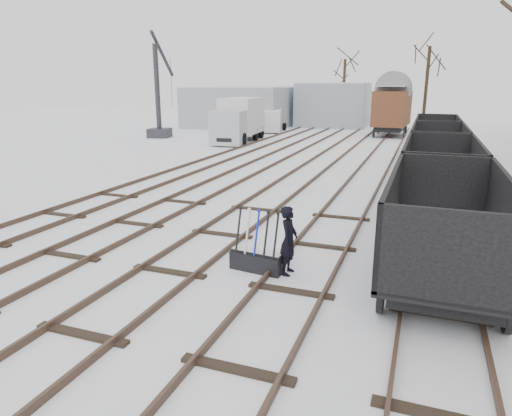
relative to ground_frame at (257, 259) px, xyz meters
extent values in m
plane|color=white|center=(-1.91, -0.85, -0.28)|extent=(120.00, 120.00, 0.00)
cube|color=black|center=(-8.62, 13.15, -0.21)|extent=(0.07, 52.00, 0.15)
cube|color=black|center=(-7.19, 13.15, -0.21)|extent=(0.07, 52.00, 0.15)
cube|color=black|center=(-7.91, 1.15, -0.26)|extent=(1.90, 0.20, 0.08)
cube|color=black|center=(-5.62, 13.15, -0.21)|extent=(0.07, 52.00, 0.15)
cube|color=black|center=(-4.19, 13.15, -0.21)|extent=(0.07, 52.00, 0.15)
cube|color=black|center=(-4.91, 1.15, -0.26)|extent=(1.90, 0.20, 0.08)
cube|color=black|center=(-2.62, 13.15, -0.21)|extent=(0.07, 52.00, 0.15)
cube|color=black|center=(-1.19, 13.15, -0.21)|extent=(0.07, 52.00, 0.15)
cube|color=black|center=(-1.91, 1.15, -0.26)|extent=(1.90, 0.20, 0.08)
cube|color=black|center=(0.38, 13.15, -0.21)|extent=(0.07, 52.00, 0.15)
cube|color=black|center=(1.81, 13.15, -0.21)|extent=(0.07, 52.00, 0.15)
cube|color=black|center=(1.09, 1.15, -0.26)|extent=(1.90, 0.20, 0.08)
cube|color=black|center=(3.38, 13.15, -0.21)|extent=(0.07, 52.00, 0.15)
cube|color=black|center=(4.81, 13.15, -0.21)|extent=(0.07, 52.00, 0.15)
cube|color=black|center=(4.09, 1.15, -0.26)|extent=(1.90, 0.20, 0.08)
cube|color=#949CA7|center=(-14.91, 35.15, 1.72)|extent=(10.00, 8.00, 4.00)
cube|color=silver|center=(-14.91, 35.15, 3.77)|extent=(9.80, 7.84, 0.10)
cube|color=#949CA7|center=(-5.91, 39.15, 1.92)|extent=(7.00, 6.00, 4.40)
cube|color=silver|center=(-5.91, 39.15, 4.17)|extent=(6.86, 5.88, 0.10)
cube|color=black|center=(0.00, 0.00, -0.06)|extent=(1.34, 0.59, 0.44)
cube|color=black|center=(0.00, 0.00, 0.18)|extent=(1.33, 0.47, 0.06)
cube|color=silver|center=(0.00, 0.00, 0.22)|extent=(1.27, 0.43, 0.03)
cylinder|color=black|center=(-0.50, 0.07, 0.67)|extent=(0.09, 0.32, 1.08)
cylinder|color=silver|center=(-0.25, 0.03, 0.67)|extent=(0.09, 0.32, 1.08)
cylinder|color=#0D23B5|center=(0.00, 0.00, 0.67)|extent=(0.09, 0.32, 1.08)
cylinder|color=black|center=(0.25, -0.03, 0.67)|extent=(0.09, 0.32, 1.08)
cylinder|color=black|center=(0.50, -0.07, 0.67)|extent=(0.09, 0.32, 1.08)
imported|color=black|center=(0.75, 0.10, 0.54)|extent=(0.40, 0.60, 1.65)
cube|color=black|center=(4.09, 0.84, 0.37)|extent=(1.93, 5.31, 0.40)
cube|color=black|center=(4.09, 0.84, 0.57)|extent=(2.41, 6.03, 0.12)
cube|color=black|center=(2.94, 0.84, 1.38)|extent=(0.10, 6.03, 1.61)
cube|color=black|center=(5.25, 0.84, 1.38)|extent=(0.10, 6.03, 1.61)
cube|color=silver|center=(4.09, 0.84, 0.67)|extent=(2.17, 5.79, 0.06)
cylinder|color=black|center=(2.99, -1.09, 0.07)|extent=(0.12, 0.70, 0.70)
cylinder|color=black|center=(5.20, 2.77, 0.07)|extent=(0.12, 0.70, 0.70)
cube|color=black|center=(4.09, 7.24, 0.37)|extent=(1.93, 5.31, 0.40)
cube|color=black|center=(4.09, 7.24, 0.57)|extent=(2.41, 6.03, 0.12)
cube|color=black|center=(2.94, 7.24, 1.38)|extent=(0.10, 6.03, 1.61)
cube|color=black|center=(5.25, 7.24, 1.38)|extent=(0.10, 6.03, 1.61)
cube|color=silver|center=(4.09, 7.24, 0.67)|extent=(2.17, 5.79, 0.06)
cylinder|color=black|center=(2.99, 5.31, 0.07)|extent=(0.12, 0.70, 0.70)
cylinder|color=black|center=(5.20, 9.17, 0.07)|extent=(0.12, 0.70, 0.70)
cube|color=black|center=(4.09, 13.64, 0.37)|extent=(1.93, 5.31, 0.40)
cube|color=black|center=(4.09, 13.64, 0.57)|extent=(2.41, 6.03, 0.12)
cube|color=black|center=(2.94, 13.64, 1.38)|extent=(0.10, 6.03, 1.61)
cube|color=black|center=(5.25, 13.64, 1.38)|extent=(0.10, 6.03, 1.61)
cube|color=silver|center=(4.09, 13.64, 0.67)|extent=(2.17, 5.79, 0.06)
cylinder|color=black|center=(2.99, 11.71, 0.07)|extent=(0.12, 0.70, 0.70)
cylinder|color=black|center=(5.20, 15.57, 0.07)|extent=(0.12, 0.70, 0.70)
cube|color=black|center=(4.09, 20.04, 0.37)|extent=(1.93, 5.31, 0.40)
cube|color=black|center=(4.09, 20.04, 0.57)|extent=(2.41, 6.03, 0.12)
cube|color=black|center=(2.94, 20.04, 1.38)|extent=(0.10, 6.03, 1.61)
cube|color=black|center=(5.25, 20.04, 1.38)|extent=(0.10, 6.03, 1.61)
cube|color=silver|center=(4.09, 20.04, 0.67)|extent=(2.17, 5.79, 0.06)
cylinder|color=black|center=(2.99, 18.11, 0.07)|extent=(0.12, 0.70, 0.70)
cylinder|color=black|center=(5.20, 21.97, 0.07)|extent=(0.12, 0.70, 0.70)
cube|color=black|center=(0.59, 31.73, 0.43)|extent=(2.39, 4.94, 0.44)
cube|color=#4E2817|center=(0.59, 31.73, 2.07)|extent=(2.96, 5.63, 2.85)
cube|color=silver|center=(0.59, 31.73, 3.88)|extent=(2.68, 5.34, 0.04)
cylinder|color=black|center=(-0.62, 29.98, 0.10)|extent=(0.13, 0.77, 0.77)
cylinder|color=black|center=(1.80, 33.49, 0.10)|extent=(0.13, 0.77, 0.77)
cube|color=black|center=(-10.14, 23.48, 0.24)|extent=(1.80, 7.37, 0.29)
cube|color=#A0A4A9|center=(-10.14, 20.80, 1.01)|extent=(2.47, 2.12, 2.40)
cube|color=silver|center=(-10.14, 24.25, 1.64)|extent=(2.84, 5.18, 2.69)
cube|color=silver|center=(-10.14, 24.25, 3.00)|extent=(2.78, 5.08, 0.04)
cylinder|color=black|center=(-11.19, 20.99, 0.20)|extent=(0.29, 0.96, 0.96)
cylinder|color=black|center=(-9.08, 26.17, 0.20)|extent=(0.29, 0.96, 0.96)
cube|color=silver|center=(-10.33, 31.68, 0.75)|extent=(3.08, 4.91, 1.87)
cube|color=silver|center=(-10.33, 31.68, 1.71)|extent=(3.01, 4.80, 0.04)
cylinder|color=black|center=(-11.27, 30.23, 0.08)|extent=(0.23, 0.73, 0.73)
cylinder|color=black|center=(-9.40, 33.13, 0.08)|extent=(0.23, 0.73, 0.73)
cube|color=#29292E|center=(-17.51, 23.80, 0.09)|extent=(1.99, 1.99, 0.75)
cylinder|color=#29292E|center=(-17.51, 23.80, 3.45)|extent=(0.41, 0.41, 7.48)
cylinder|color=#29292E|center=(-17.51, 25.48, 6.44)|extent=(1.25, 4.71, 3.45)
cylinder|color=black|center=(-17.51, 27.44, 4.20)|extent=(0.04, 0.04, 4.21)
cylinder|color=black|center=(-5.24, 41.15, 3.16)|extent=(0.30, 0.30, 6.90)
cylinder|color=black|center=(3.12, 36.48, 3.54)|extent=(0.30, 0.30, 7.64)
camera|label=1|loc=(3.53, -9.57, 4.06)|focal=32.00mm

